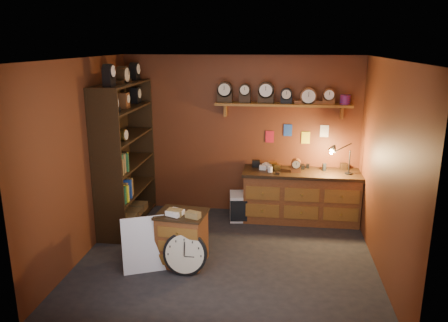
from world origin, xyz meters
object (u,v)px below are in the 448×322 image
Objects in this scene: low_cabinet at (182,236)px; shelving_unit at (123,149)px; workbench at (301,193)px; big_round_clock at (185,254)px.

shelving_unit is at bearing 140.51° from low_cabinet.
shelving_unit is at bearing -170.13° from workbench.
workbench is at bearing 51.88° from low_cabinet.
low_cabinet is at bearing 109.78° from big_round_clock.
low_cabinet is (-1.64, -1.71, -0.08)m from workbench.
shelving_unit is 2.99m from workbench.
shelving_unit is 3.17× the size of low_cabinet.
workbench is at bearing 52.19° from big_round_clock.
shelving_unit is at bearing 131.24° from big_round_clock.
shelving_unit is 2.21m from big_round_clock.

